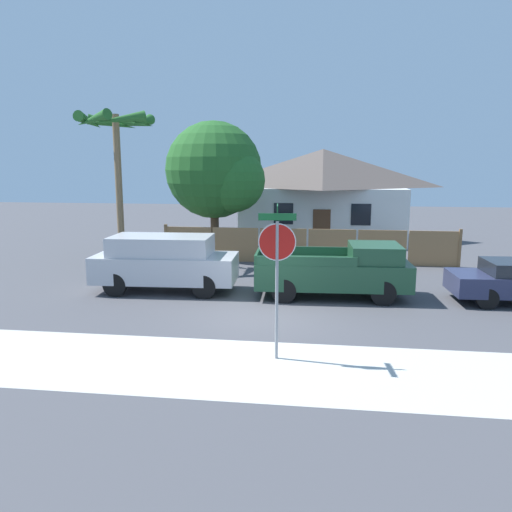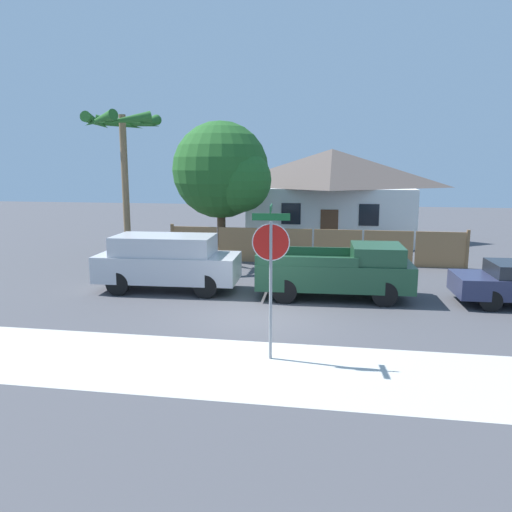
{
  "view_description": "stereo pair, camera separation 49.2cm",
  "coord_description": "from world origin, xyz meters",
  "px_view_note": "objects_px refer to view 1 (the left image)",
  "views": [
    {
      "loc": [
        1.67,
        -13.51,
        4.25
      ],
      "look_at": [
        -0.25,
        0.86,
        1.6
      ],
      "focal_mm": 35.0,
      "sensor_mm": 36.0,
      "label": 1
    },
    {
      "loc": [
        2.15,
        -13.44,
        4.25
      ],
      "look_at": [
        -0.25,
        0.86,
        1.6
      ],
      "focal_mm": 35.0,
      "sensor_mm": 36.0,
      "label": 2
    }
  ],
  "objects_px": {
    "house": "(322,193)",
    "oak_tree": "(218,172)",
    "palm_tree": "(116,134)",
    "red_suv": "(165,261)",
    "stop_sign": "(277,256)",
    "orange_pickup": "(338,270)"
  },
  "relations": [
    {
      "from": "house",
      "to": "red_suv",
      "type": "height_order",
      "value": "house"
    },
    {
      "from": "red_suv",
      "to": "orange_pickup",
      "type": "xyz_separation_m",
      "value": [
        5.8,
        0.01,
        -0.15
      ]
    },
    {
      "from": "palm_tree",
      "to": "stop_sign",
      "type": "height_order",
      "value": "palm_tree"
    },
    {
      "from": "red_suv",
      "to": "stop_sign",
      "type": "bearing_deg",
      "value": -54.4
    },
    {
      "from": "house",
      "to": "palm_tree",
      "type": "xyz_separation_m",
      "value": [
        -8.38,
        -9.08,
        2.82
      ]
    },
    {
      "from": "red_suv",
      "to": "stop_sign",
      "type": "relative_size",
      "value": 1.42
    },
    {
      "from": "palm_tree",
      "to": "red_suv",
      "type": "relative_size",
      "value": 1.31
    },
    {
      "from": "oak_tree",
      "to": "stop_sign",
      "type": "bearing_deg",
      "value": -72.73
    },
    {
      "from": "oak_tree",
      "to": "palm_tree",
      "type": "distance_m",
      "value": 5.05
    },
    {
      "from": "house",
      "to": "red_suv",
      "type": "xyz_separation_m",
      "value": [
        -5.24,
        -12.97,
        -1.63
      ]
    },
    {
      "from": "house",
      "to": "red_suv",
      "type": "bearing_deg",
      "value": -111.99
    },
    {
      "from": "house",
      "to": "oak_tree",
      "type": "height_order",
      "value": "oak_tree"
    },
    {
      "from": "palm_tree",
      "to": "oak_tree",
      "type": "bearing_deg",
      "value": 42.89
    },
    {
      "from": "palm_tree",
      "to": "orange_pickup",
      "type": "bearing_deg",
      "value": -23.52
    },
    {
      "from": "palm_tree",
      "to": "orange_pickup",
      "type": "height_order",
      "value": "palm_tree"
    },
    {
      "from": "oak_tree",
      "to": "red_suv",
      "type": "height_order",
      "value": "oak_tree"
    },
    {
      "from": "palm_tree",
      "to": "orange_pickup",
      "type": "relative_size",
      "value": 1.27
    },
    {
      "from": "house",
      "to": "orange_pickup",
      "type": "relative_size",
      "value": 1.9
    },
    {
      "from": "stop_sign",
      "to": "orange_pickup",
      "type": "bearing_deg",
      "value": 69.88
    },
    {
      "from": "red_suv",
      "to": "palm_tree",
      "type": "bearing_deg",
      "value": 126.4
    },
    {
      "from": "palm_tree",
      "to": "orange_pickup",
      "type": "distance_m",
      "value": 10.78
    },
    {
      "from": "red_suv",
      "to": "stop_sign",
      "type": "height_order",
      "value": "stop_sign"
    }
  ]
}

